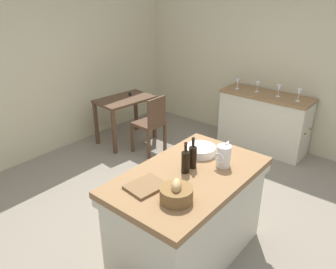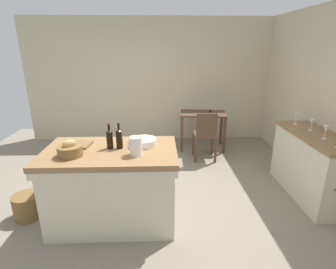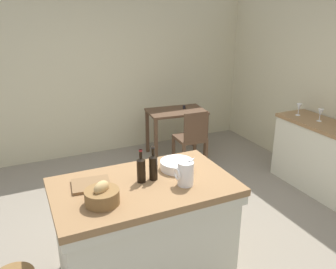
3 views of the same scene
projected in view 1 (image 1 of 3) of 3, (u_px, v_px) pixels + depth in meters
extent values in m
plane|color=gray|center=(177.00, 217.00, 3.78)|extent=(6.76, 6.76, 0.00)
cube|color=beige|center=(36.00, 70.00, 4.76)|extent=(5.32, 0.12, 2.60)
cube|color=beige|center=(283.00, 64.00, 5.07)|extent=(0.12, 5.20, 2.60)
cube|color=olive|center=(189.00, 176.00, 2.90)|extent=(1.48, 0.89, 0.06)
cube|color=beige|center=(189.00, 183.00, 2.93)|extent=(1.46, 0.87, 0.08)
cube|color=beige|center=(188.00, 218.00, 3.09)|extent=(1.40, 0.81, 0.86)
cube|color=olive|center=(267.00, 95.00, 5.04)|extent=(0.52, 1.37, 0.04)
cube|color=beige|center=(263.00, 123.00, 5.22)|extent=(0.49, 1.34, 0.86)
sphere|color=brown|center=(305.00, 134.00, 4.72)|extent=(0.03, 0.03, 0.03)
sphere|color=brown|center=(311.00, 129.00, 4.89)|extent=(0.03, 0.03, 0.03)
cube|color=#513826|center=(125.00, 99.00, 5.33)|extent=(0.95, 0.65, 0.04)
cube|color=#513826|center=(114.00, 132.00, 5.06)|extent=(0.05, 0.05, 0.71)
cube|color=#513826|center=(154.00, 118.00, 5.59)|extent=(0.05, 0.05, 0.71)
cube|color=#513826|center=(96.00, 124.00, 5.38)|extent=(0.05, 0.05, 0.71)
cube|color=#513826|center=(136.00, 111.00, 5.91)|extent=(0.05, 0.05, 0.71)
cylinder|color=black|center=(130.00, 94.00, 5.44)|extent=(0.04, 0.04, 0.05)
cube|color=#513826|center=(148.00, 123.00, 5.08)|extent=(0.41, 0.41, 0.04)
cube|color=#513826|center=(157.00, 112.00, 4.87)|extent=(0.36, 0.04, 0.42)
cube|color=#513826|center=(148.00, 131.00, 5.41)|extent=(0.04, 0.04, 0.46)
cube|color=#513826|center=(132.00, 138.00, 5.17)|extent=(0.04, 0.04, 0.46)
cube|color=#513826|center=(165.00, 137.00, 5.20)|extent=(0.04, 0.04, 0.46)
cube|color=#513826|center=(149.00, 145.00, 4.95)|extent=(0.04, 0.04, 0.46)
cylinder|color=white|center=(224.00, 156.00, 2.97)|extent=(0.13, 0.13, 0.20)
cone|color=white|center=(228.00, 143.00, 2.97)|extent=(0.07, 0.04, 0.06)
torus|color=white|center=(219.00, 158.00, 2.92)|extent=(0.02, 0.10, 0.10)
cylinder|color=white|center=(201.00, 150.00, 3.21)|extent=(0.30, 0.30, 0.08)
cylinder|color=brown|center=(176.00, 194.00, 2.51)|extent=(0.26, 0.26, 0.11)
ellipsoid|color=tan|center=(176.00, 186.00, 2.48)|extent=(0.16, 0.14, 0.10)
cube|color=brown|center=(146.00, 186.00, 2.69)|extent=(0.33, 0.28, 0.02)
cylinder|color=black|center=(193.00, 158.00, 2.95)|extent=(0.07, 0.07, 0.20)
cone|color=black|center=(193.00, 146.00, 2.90)|extent=(0.07, 0.07, 0.02)
cylinder|color=black|center=(193.00, 141.00, 2.88)|extent=(0.03, 0.03, 0.07)
cylinder|color=black|center=(193.00, 138.00, 2.87)|extent=(0.03, 0.03, 0.01)
cylinder|color=black|center=(185.00, 162.00, 2.87)|extent=(0.07, 0.07, 0.19)
cone|color=black|center=(186.00, 151.00, 2.83)|extent=(0.07, 0.07, 0.02)
cylinder|color=black|center=(186.00, 146.00, 2.81)|extent=(0.03, 0.03, 0.07)
cylinder|color=maroon|center=(186.00, 143.00, 2.80)|extent=(0.03, 0.03, 0.01)
cylinder|color=white|center=(298.00, 101.00, 4.72)|extent=(0.06, 0.06, 0.00)
cylinder|color=white|center=(298.00, 98.00, 4.70)|extent=(0.01, 0.01, 0.07)
cone|color=white|center=(299.00, 92.00, 4.66)|extent=(0.07, 0.07, 0.10)
cylinder|color=white|center=(278.00, 96.00, 4.91)|extent=(0.06, 0.06, 0.00)
cylinder|color=white|center=(278.00, 94.00, 4.90)|extent=(0.01, 0.01, 0.07)
cone|color=white|center=(279.00, 88.00, 4.86)|extent=(0.07, 0.07, 0.10)
cylinder|color=white|center=(257.00, 91.00, 5.13)|extent=(0.06, 0.06, 0.00)
cylinder|color=white|center=(257.00, 89.00, 5.12)|extent=(0.01, 0.01, 0.06)
cone|color=white|center=(258.00, 84.00, 5.08)|extent=(0.07, 0.07, 0.09)
cylinder|color=white|center=(237.00, 89.00, 5.27)|extent=(0.06, 0.06, 0.00)
cylinder|color=white|center=(237.00, 87.00, 5.26)|extent=(0.01, 0.01, 0.06)
cone|color=white|center=(238.00, 82.00, 5.22)|extent=(0.07, 0.07, 0.09)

